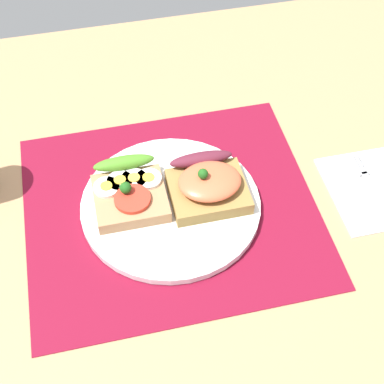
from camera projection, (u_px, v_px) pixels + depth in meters
The scene contains 7 objects.
ground_plane at pixel (171, 216), 81.32cm from camera, with size 120.00×90.00×3.20cm, color tan.
placemat at pixel (171, 208), 79.97cm from camera, with size 39.66×35.42×0.30cm, color maroon.
plate at pixel (171, 205), 79.44cm from camera, with size 24.60×24.60×1.07cm, color white.
sandwich_egg_tomato at pixel (129, 191), 78.41cm from camera, with size 9.65×10.55×4.12cm.
sandwich_salmon at pixel (209, 186), 78.32cm from camera, with size 10.42×10.33×5.57cm.
napkin at pixel (373, 189), 82.00cm from camera, with size 12.41×14.41×0.60cm, color white.
fork at pixel (371, 185), 81.85cm from camera, with size 1.62×13.02×0.32cm.
Camera 1 is at (-8.02, -48.54, 63.30)cm, focal length 54.27 mm.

